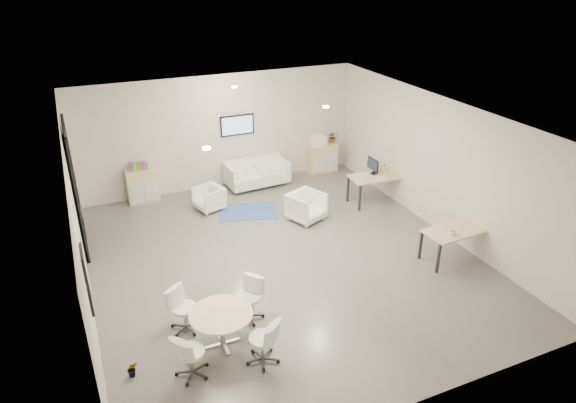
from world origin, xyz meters
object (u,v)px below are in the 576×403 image
Objects in this scene: loveseat at (256,174)px; armchair_left at (209,197)px; armchair_right at (306,205)px; desk_rear at (377,178)px; round_table at (221,317)px; desk_front at (456,233)px; sideboard_left at (143,186)px; sideboard_right at (322,158)px.

loveseat is 2.59× the size of armchair_left.
armchair_right is 0.54× the size of desk_rear.
desk_rear is at bearing -46.13° from loveseat.
loveseat is at bearing 64.62° from round_table.
desk_front is 1.35× the size of round_table.
sideboard_left is at bearing 159.70° from desk_rear.
desk_rear is at bearing -23.81° from sideboard_left.
armchair_left is 5.32m from round_table.
loveseat is at bearing 110.90° from desk_front.
desk_front is (2.54, -5.53, 0.31)m from loveseat.
desk_front is at bearing -76.83° from armchair_right.
sideboard_left is 6.37m from round_table.
armchair_right is at bearing -124.00° from sideboard_right.
desk_rear is (2.56, -2.34, 0.33)m from loveseat.
sideboard_left reaches higher than round_table.
sideboard_left is at bearing 172.58° from loveseat.
sideboard_right is at bearing 100.73° from desk_rear.
armchair_left is 0.46× the size of desk_rear.
armchair_left is at bearing 129.25° from desk_front.
sideboard_left is at bearing 92.38° from round_table.
loveseat is 3.48m from desk_rear.
loveseat is at bearing 141.19° from desk_rear.
armchair_right is (-1.86, -2.75, -0.04)m from sideboard_right.
sideboard_right is 5.74m from desk_front.
loveseat is 1.20× the size of desk_rear.
desk_rear is 3.19m from desk_front.
armchair_left is at bearing 120.41° from armchair_right.
sideboard_right reaches higher than loveseat.
sideboard_right is at bearing 50.91° from round_table.
round_table is (-2.92, -6.16, 0.21)m from loveseat.
armchair_right reaches higher than desk_front.
loveseat is 1.67× the size of round_table.
desk_rear is (5.75, -2.54, 0.22)m from sideboard_left.
round_table is at bearing -177.18° from desk_front.
sideboard_left reaches higher than desk_rear.
desk_rear is at bearing -82.78° from sideboard_right.
desk_rear is at bearing -16.94° from armchair_right.
loveseat is 1.96m from armchair_left.
round_table is at bearing -155.22° from armchair_right.
desk_rear is 6.69m from round_table.
sideboard_left is 5.43m from sideboard_right.
sideboard_right is 2.57m from desk_rear.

